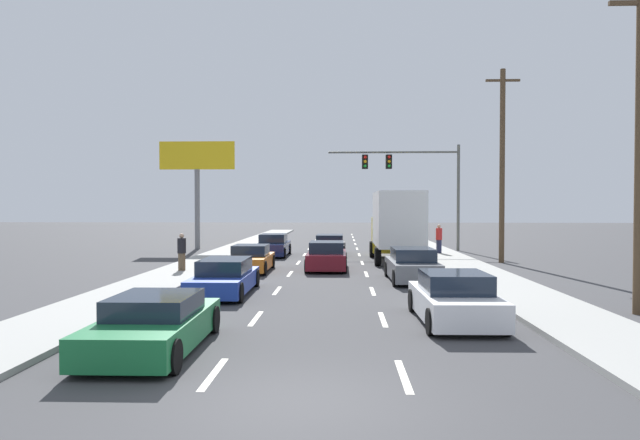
% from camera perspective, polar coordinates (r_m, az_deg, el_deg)
% --- Properties ---
extents(ground_plane, '(140.00, 140.00, 0.00)m').
position_cam_1_polar(ground_plane, '(33.59, 1.16, -3.75)').
color(ground_plane, '#3D3D3F').
extents(sidewalk_right, '(2.67, 80.00, 0.14)m').
position_cam_1_polar(sidewalk_right, '(29.22, 14.04, -4.42)').
color(sidewalk_right, '#9E9E99').
rests_on(sidewalk_right, ground_plane).
extents(sidewalk_left, '(2.67, 80.00, 0.14)m').
position_cam_1_polar(sidewalk_left, '(29.49, -11.96, -4.36)').
color(sidewalk_left, '#9E9E99').
rests_on(sidewalk_left, ground_plane).
extents(lane_markings, '(3.54, 57.00, 0.01)m').
position_cam_1_polar(lane_markings, '(32.65, 1.13, -3.89)').
color(lane_markings, silver).
rests_on(lane_markings, ground_plane).
extents(car_navy, '(1.82, 4.42, 1.34)m').
position_cam_1_polar(car_navy, '(34.33, -4.73, -2.62)').
color(car_navy, '#141E4C').
rests_on(car_navy, ground_plane).
extents(car_orange, '(1.86, 4.12, 1.23)m').
position_cam_1_polar(car_orange, '(26.32, -7.01, -3.97)').
color(car_orange, orange).
rests_on(car_orange, ground_plane).
extents(car_blue, '(1.87, 4.70, 1.21)m').
position_cam_1_polar(car_blue, '(19.78, -9.59, -5.75)').
color(car_blue, '#1E389E').
rests_on(car_blue, ground_plane).
extents(car_green, '(1.98, 4.43, 1.17)m').
position_cam_1_polar(car_green, '(12.48, -16.35, -10.09)').
color(car_green, '#196B38').
rests_on(car_green, ground_plane).
extents(car_black, '(1.97, 4.55, 1.25)m').
position_cam_1_polar(car_black, '(35.18, 1.00, -2.57)').
color(car_black, black).
rests_on(car_black, ground_plane).
extents(car_maroon, '(1.91, 4.30, 1.34)m').
position_cam_1_polar(car_maroon, '(26.90, 0.69, -3.71)').
color(car_maroon, maroon).
rests_on(car_maroon, ground_plane).
extents(box_truck, '(2.55, 7.44, 3.77)m').
position_cam_1_polar(box_truck, '(30.48, 7.72, -0.30)').
color(box_truck, white).
rests_on(box_truck, ground_plane).
extents(car_gray, '(1.96, 4.20, 1.35)m').
position_cam_1_polar(car_gray, '(23.00, 9.29, -4.59)').
color(car_gray, slate).
rests_on(car_gray, ground_plane).
extents(car_white, '(1.99, 4.13, 1.31)m').
position_cam_1_polar(car_white, '(15.18, 13.42, -7.81)').
color(car_white, white).
rests_on(car_white, ground_plane).
extents(traffic_signal_mast, '(8.90, 0.69, 7.17)m').
position_cam_1_polar(traffic_signal_mast, '(38.82, 8.56, 4.91)').
color(traffic_signal_mast, '#595B56').
rests_on(traffic_signal_mast, ground_plane).
extents(utility_pole_near, '(1.80, 0.28, 9.22)m').
position_cam_1_polar(utility_pole_near, '(18.10, 29.60, 6.71)').
color(utility_pole_near, brown).
rests_on(utility_pole_near, ground_plane).
extents(utility_pole_mid, '(1.80, 0.28, 10.28)m').
position_cam_1_polar(utility_pole_mid, '(31.66, 17.91, 5.44)').
color(utility_pole_mid, brown).
rests_on(utility_pole_mid, ground_plane).
extents(roadside_billboard, '(5.28, 0.36, 7.55)m').
position_cam_1_polar(roadside_billboard, '(40.63, -12.30, 5.01)').
color(roadside_billboard, slate).
rests_on(roadside_billboard, ground_plane).
extents(pedestrian_near_corner, '(0.38, 0.38, 1.66)m').
position_cam_1_polar(pedestrian_near_corner, '(26.03, -13.78, -3.16)').
color(pedestrian_near_corner, brown).
rests_on(pedestrian_near_corner, sidewalk_left).
extents(pedestrian_mid_block, '(0.38, 0.38, 1.75)m').
position_cam_1_polar(pedestrian_mid_block, '(35.36, 11.92, -1.87)').
color(pedestrian_mid_block, '#1E233F').
rests_on(pedestrian_mid_block, sidewalk_right).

